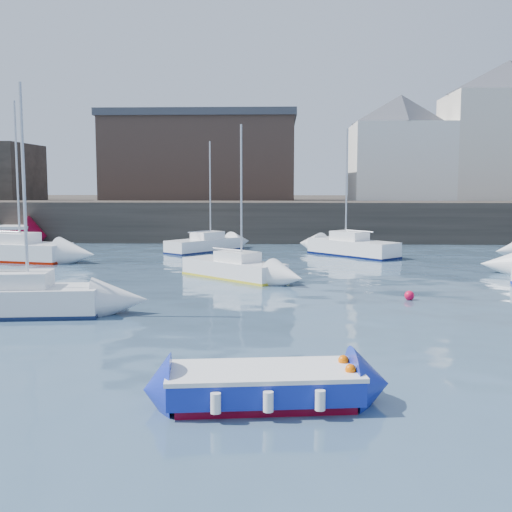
{
  "coord_description": "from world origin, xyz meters",
  "views": [
    {
      "loc": [
        1.04,
        -13.77,
        4.48
      ],
      "look_at": [
        0.0,
        12.0,
        1.5
      ],
      "focal_mm": 45.0,
      "sensor_mm": 36.0,
      "label": 1
    }
  ],
  "objects_px": {
    "sailboat_a": "(12,300)",
    "buoy_far": "(252,269)",
    "buoy_mid": "(409,300)",
    "sailboat_h": "(205,244)",
    "sailboat_e": "(11,251)",
    "sailboat_f": "(352,247)",
    "sailboat_b": "(234,268)",
    "blue_dinghy": "(264,385)"
  },
  "relations": [
    {
      "from": "sailboat_a",
      "to": "buoy_far",
      "type": "distance_m",
      "value": 14.28
    },
    {
      "from": "buoy_mid",
      "to": "sailboat_h",
      "type": "bearing_deg",
      "value": 120.34
    },
    {
      "from": "sailboat_e",
      "to": "buoy_mid",
      "type": "bearing_deg",
      "value": -29.29
    },
    {
      "from": "sailboat_f",
      "to": "buoy_far",
      "type": "distance_m",
      "value": 8.4
    },
    {
      "from": "sailboat_b",
      "to": "sailboat_e",
      "type": "bearing_deg",
      "value": 155.38
    },
    {
      "from": "blue_dinghy",
      "to": "buoy_far",
      "type": "bearing_deg",
      "value": 93.29
    },
    {
      "from": "buoy_mid",
      "to": "sailboat_e",
      "type": "bearing_deg",
      "value": 150.71
    },
    {
      "from": "sailboat_a",
      "to": "buoy_mid",
      "type": "bearing_deg",
      "value": 13.85
    },
    {
      "from": "sailboat_f",
      "to": "buoy_mid",
      "type": "relative_size",
      "value": 20.58
    },
    {
      "from": "sailboat_h",
      "to": "sailboat_a",
      "type": "bearing_deg",
      "value": -101.39
    },
    {
      "from": "blue_dinghy",
      "to": "sailboat_e",
      "type": "relative_size",
      "value": 0.46
    },
    {
      "from": "sailboat_b",
      "to": "sailboat_a",
      "type": "bearing_deg",
      "value": -127.88
    },
    {
      "from": "sailboat_f",
      "to": "sailboat_h",
      "type": "height_order",
      "value": "sailboat_f"
    },
    {
      "from": "blue_dinghy",
      "to": "buoy_far",
      "type": "distance_m",
      "value": 20.51
    },
    {
      "from": "blue_dinghy",
      "to": "sailboat_b",
      "type": "xyz_separation_m",
      "value": [
        -1.89,
        17.16,
        0.05
      ]
    },
    {
      "from": "sailboat_a",
      "to": "buoy_far",
      "type": "relative_size",
      "value": 20.78
    },
    {
      "from": "sailboat_e",
      "to": "sailboat_f",
      "type": "relative_size",
      "value": 1.17
    },
    {
      "from": "blue_dinghy",
      "to": "sailboat_a",
      "type": "relative_size",
      "value": 0.53
    },
    {
      "from": "buoy_mid",
      "to": "buoy_far",
      "type": "height_order",
      "value": "buoy_mid"
    },
    {
      "from": "sailboat_a",
      "to": "sailboat_f",
      "type": "relative_size",
      "value": 1.0
    },
    {
      "from": "sailboat_b",
      "to": "sailboat_e",
      "type": "relative_size",
      "value": 0.79
    },
    {
      "from": "sailboat_f",
      "to": "sailboat_e",
      "type": "bearing_deg",
      "value": -170.63
    },
    {
      "from": "sailboat_a",
      "to": "sailboat_h",
      "type": "xyz_separation_m",
      "value": [
        4.09,
        20.31,
        -0.08
      ]
    },
    {
      "from": "buoy_mid",
      "to": "blue_dinghy",
      "type": "bearing_deg",
      "value": -113.91
    },
    {
      "from": "sailboat_a",
      "to": "buoy_mid",
      "type": "xyz_separation_m",
      "value": [
        13.96,
        3.44,
        -0.54
      ]
    },
    {
      "from": "blue_dinghy",
      "to": "sailboat_h",
      "type": "height_order",
      "value": "sailboat_h"
    },
    {
      "from": "blue_dinghy",
      "to": "sailboat_f",
      "type": "distance_m",
      "value": 26.91
    },
    {
      "from": "blue_dinghy",
      "to": "sailboat_b",
      "type": "distance_m",
      "value": 17.27
    },
    {
      "from": "sailboat_b",
      "to": "buoy_far",
      "type": "height_order",
      "value": "sailboat_b"
    },
    {
      "from": "blue_dinghy",
      "to": "sailboat_a",
      "type": "distance_m",
      "value": 12.09
    },
    {
      "from": "sailboat_h",
      "to": "buoy_far",
      "type": "distance_m",
      "value": 8.91
    },
    {
      "from": "sailboat_f",
      "to": "buoy_mid",
      "type": "bearing_deg",
      "value": -87.74
    },
    {
      "from": "blue_dinghy",
      "to": "buoy_mid",
      "type": "relative_size",
      "value": 10.93
    },
    {
      "from": "sailboat_f",
      "to": "buoy_far",
      "type": "xyz_separation_m",
      "value": [
        -5.83,
        -6.02,
        -0.54
      ]
    },
    {
      "from": "sailboat_b",
      "to": "sailboat_h",
      "type": "xyz_separation_m",
      "value": [
        -2.75,
        11.51,
        0.0
      ]
    },
    {
      "from": "sailboat_f",
      "to": "blue_dinghy",
      "type": "bearing_deg",
      "value": -99.96
    },
    {
      "from": "sailboat_a",
      "to": "sailboat_h",
      "type": "relative_size",
      "value": 1.09
    },
    {
      "from": "sailboat_a",
      "to": "buoy_mid",
      "type": "distance_m",
      "value": 14.39
    },
    {
      "from": "sailboat_a",
      "to": "sailboat_f",
      "type": "xyz_separation_m",
      "value": [
        13.39,
        18.13,
        -0.0
      ]
    },
    {
      "from": "sailboat_h",
      "to": "sailboat_b",
      "type": "bearing_deg",
      "value": -76.56
    },
    {
      "from": "buoy_mid",
      "to": "sailboat_a",
      "type": "bearing_deg",
      "value": -166.15
    },
    {
      "from": "sailboat_h",
      "to": "buoy_mid",
      "type": "distance_m",
      "value": 19.55
    }
  ]
}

